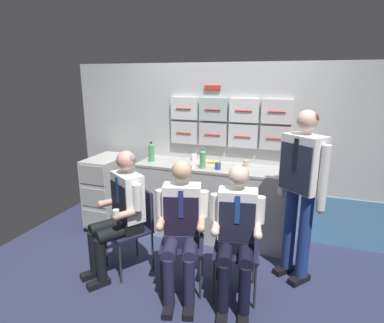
% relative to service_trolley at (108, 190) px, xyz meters
% --- Properties ---
extents(ground, '(4.80, 4.80, 0.04)m').
position_rel_service_trolley_xyz_m(ground, '(1.48, -0.92, -0.53)').
color(ground, '#282D49').
extents(galley_bulkhead, '(4.20, 0.14, 2.15)m').
position_rel_service_trolley_xyz_m(galley_bulkhead, '(1.48, 0.46, 0.55)').
color(galley_bulkhead, '#B9BBBC').
rests_on(galley_bulkhead, ground).
extents(galley_counter, '(1.99, 0.53, 0.93)m').
position_rel_service_trolley_xyz_m(galley_counter, '(1.46, 0.17, -0.05)').
color(galley_counter, '#AFAFAB').
rests_on(galley_counter, ground).
extents(service_trolley, '(0.40, 0.65, 0.96)m').
position_rel_service_trolley_xyz_m(service_trolley, '(0.00, 0.00, 0.00)').
color(service_trolley, black).
rests_on(service_trolley, ground).
extents(folding_chair_left, '(0.55, 0.55, 0.86)m').
position_rel_service_trolley_xyz_m(folding_chair_left, '(0.84, -0.74, 0.02)').
color(folding_chair_left, '#2D2D33').
rests_on(folding_chair_left, ground).
extents(crew_member_left, '(0.61, 0.68, 1.29)m').
position_rel_service_trolley_xyz_m(crew_member_left, '(0.75, -0.87, 0.20)').
color(crew_member_left, black).
rests_on(crew_member_left, ground).
extents(folding_chair_right, '(0.49, 0.49, 0.86)m').
position_rel_service_trolley_xyz_m(folding_chair_right, '(1.39, -0.81, 0.02)').
color(folding_chair_right, '#2D2D33').
rests_on(folding_chair_right, ground).
extents(crew_member_right, '(0.50, 0.65, 1.26)m').
position_rel_service_trolley_xyz_m(crew_member_right, '(1.44, -0.97, 0.18)').
color(crew_member_right, black).
rests_on(crew_member_right, ground).
extents(folding_chair_by_counter, '(0.46, 0.47, 0.86)m').
position_rel_service_trolley_xyz_m(folding_chair_by_counter, '(1.90, -0.75, 0.02)').
color(folding_chair_by_counter, '#2D2D33').
rests_on(folding_chair_by_counter, ground).
extents(crew_member_by_counter, '(0.49, 0.63, 1.25)m').
position_rel_service_trolley_xyz_m(crew_member_by_counter, '(1.93, -0.91, 0.17)').
color(crew_member_by_counter, black).
rests_on(crew_member_by_counter, ground).
extents(crew_member_standing, '(0.44, 0.41, 1.70)m').
position_rel_service_trolley_xyz_m(crew_member_standing, '(2.43, -0.38, 0.50)').
color(crew_member_standing, black).
rests_on(crew_member_standing, ground).
extents(sparkling_bottle_green, '(0.07, 0.07, 0.25)m').
position_rel_service_trolley_xyz_m(sparkling_bottle_green, '(0.60, 0.12, 0.54)').
color(sparkling_bottle_green, '#459C5C').
rests_on(sparkling_bottle_green, galley_counter).
extents(water_bottle_blue_cap, '(0.07, 0.07, 0.24)m').
position_rel_service_trolley_xyz_m(water_bottle_blue_cap, '(1.32, 0.04, 0.53)').
color(water_bottle_blue_cap, '#52A553').
rests_on(water_bottle_blue_cap, galley_counter).
extents(coffee_cup_white, '(0.06, 0.06, 0.08)m').
position_rel_service_trolley_xyz_m(coffee_cup_white, '(1.79, 0.27, 0.46)').
color(coffee_cup_white, tan).
rests_on(coffee_cup_white, galley_counter).
extents(espresso_cup_small, '(0.07, 0.07, 0.08)m').
position_rel_service_trolley_xyz_m(espresso_cup_small, '(1.50, 0.05, 0.46)').
color(espresso_cup_small, navy).
rests_on(espresso_cup_small, galley_counter).
extents(coffee_cup_spare, '(0.07, 0.07, 0.08)m').
position_rel_service_trolley_xyz_m(coffee_cup_spare, '(1.10, 0.34, 0.46)').
color(coffee_cup_spare, white).
rests_on(coffee_cup_spare, galley_counter).
extents(snack_banana, '(0.17, 0.10, 0.04)m').
position_rel_service_trolley_xyz_m(snack_banana, '(1.37, 0.30, 0.44)').
color(snack_banana, yellow).
rests_on(snack_banana, galley_counter).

